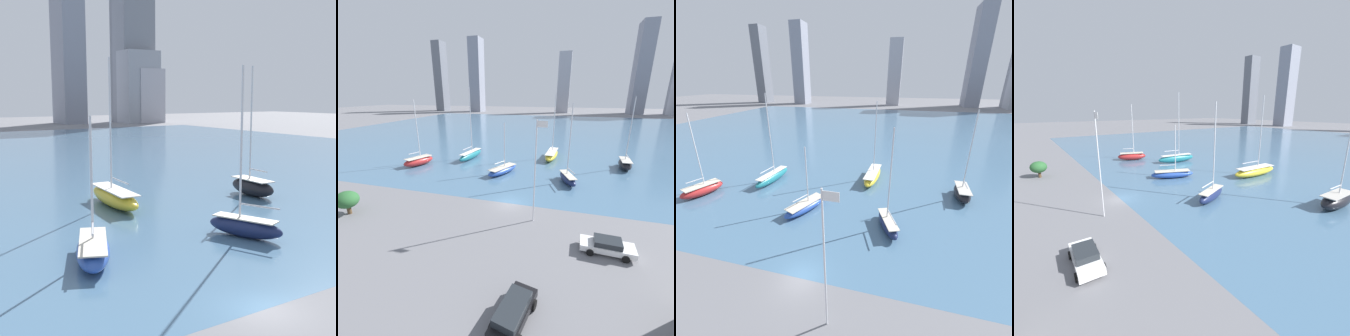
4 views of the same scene
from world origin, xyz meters
TOP-DOWN VIEW (x-y plane):
  - ground_plane at (0.00, 0.00)m, footprint 500.00×500.00m
  - distant_city_skyline at (37.49, 169.46)m, footprint 206.05×24.89m
  - sailboat_blue at (-4.66, 12.05)m, footprint 5.32×8.36m
  - sailboat_black at (19.44, 22.26)m, footprint 2.67×6.74m
  - sailboat_navy at (7.92, 10.53)m, footprint 3.97×6.66m
  - sailboat_yellow at (3.75, 26.02)m, footprint 3.21×10.72m

SIDE VIEW (x-z plane):
  - ground_plane at x=0.00m, z-range 0.00..0.00m
  - sailboat_blue at x=-4.66m, z-range -4.22..5.81m
  - sailboat_navy at x=7.92m, z-range -5.87..7.84m
  - sailboat_yellow at x=3.75m, z-range -6.61..8.63m
  - sailboat_black at x=19.44m, z-range -6.23..8.46m
  - distant_city_skyline at x=37.49m, z-range -5.33..61.80m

